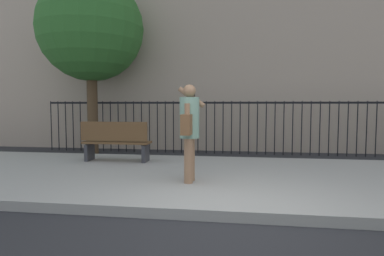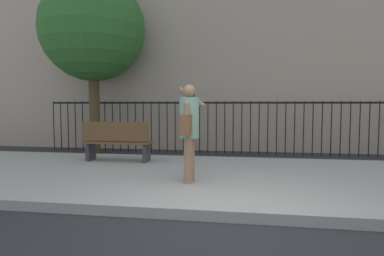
% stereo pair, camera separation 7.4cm
% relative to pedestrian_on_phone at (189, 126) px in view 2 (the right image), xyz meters
% --- Properties ---
extents(ground_plane, '(60.00, 60.00, 0.00)m').
position_rel_pedestrian_on_phone_xyz_m(ground_plane, '(0.73, -1.49, -1.13)').
color(ground_plane, '#28282B').
extents(sidewalk, '(28.00, 4.40, 0.15)m').
position_rel_pedestrian_on_phone_xyz_m(sidewalk, '(0.73, 0.71, -1.06)').
color(sidewalk, '#9E9B93').
rests_on(sidewalk, ground).
extents(iron_fence, '(12.03, 0.04, 1.60)m').
position_rel_pedestrian_on_phone_xyz_m(iron_fence, '(0.73, 4.41, -0.11)').
color(iron_fence, black).
rests_on(iron_fence, ground).
extents(pedestrian_on_phone, '(0.49, 0.66, 1.69)m').
position_rel_pedestrian_on_phone_xyz_m(pedestrian_on_phone, '(0.00, 0.00, 0.00)').
color(pedestrian_on_phone, '#936B4C').
rests_on(pedestrian_on_phone, sidewalk).
extents(street_bench, '(1.60, 0.45, 0.95)m').
position_rel_pedestrian_on_phone_xyz_m(street_bench, '(-2.03, 1.79, -0.48)').
color(street_bench, brown).
rests_on(street_bench, sidewalk).
extents(street_tree_near, '(3.11, 3.11, 5.31)m').
position_rel_pedestrian_on_phone_xyz_m(street_tree_near, '(-3.56, 3.84, 2.59)').
color(street_tree_near, '#4C3823').
rests_on(street_tree_near, ground).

